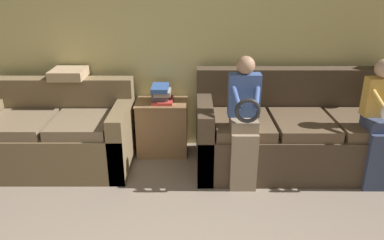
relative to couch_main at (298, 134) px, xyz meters
name	(u,v)px	position (x,y,z in m)	size (l,w,h in m)	color
wall_back	(176,40)	(-1.34, 0.56, 0.92)	(7.87, 0.06, 2.55)	#DBCC7F
couch_main	(298,134)	(0.00, 0.00, 0.00)	(2.19, 0.97, 1.01)	#473828
couch_side	(59,136)	(-2.61, -0.01, -0.02)	(1.59, 0.90, 0.90)	brown
child_left_seated	(245,118)	(-0.65, -0.41, 0.35)	(0.31, 0.38, 1.28)	gray
child_right_seated	(382,118)	(0.65, -0.41, 0.35)	(0.30, 0.38, 1.26)	#384260
side_shelf	(163,126)	(-1.49, 0.29, -0.03)	(0.59, 0.43, 0.63)	olive
book_stack	(162,94)	(-1.49, 0.29, 0.37)	(0.24, 0.31, 0.19)	#BC3833
throw_pillow	(70,74)	(-2.51, 0.31, 0.60)	(0.37, 0.37, 0.10)	tan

